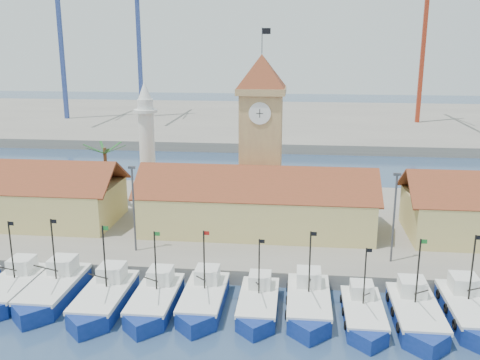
# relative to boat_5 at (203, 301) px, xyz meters

# --- Properties ---
(ground) EXTENTS (400.00, 400.00, 0.00)m
(ground) POSITION_rel_boat_5_xyz_m (3.32, -3.06, -0.76)
(ground) COLOR navy
(ground) RESTS_ON ground
(quay) EXTENTS (140.00, 32.00, 1.50)m
(quay) POSITION_rel_boat_5_xyz_m (3.32, 20.94, -0.01)
(quay) COLOR gray
(quay) RESTS_ON ground
(terminal) EXTENTS (240.00, 80.00, 2.00)m
(terminal) POSITION_rel_boat_5_xyz_m (3.32, 106.94, 0.24)
(terminal) COLOR gray
(terminal) RESTS_ON ground
(boat_1) EXTENTS (3.61, 9.88, 7.48)m
(boat_1) POSITION_rel_boat_5_xyz_m (-17.75, 0.12, 0.02)
(boat_1) COLOR navy
(boat_1) RESTS_ON ground
(boat_2) EXTENTS (3.78, 10.36, 7.84)m
(boat_2) POSITION_rel_boat_5_xyz_m (-13.77, 0.15, 0.05)
(boat_2) COLOR navy
(boat_2) RESTS_ON ground
(boat_3) EXTENTS (3.75, 10.26, 7.77)m
(boat_3) POSITION_rel_boat_5_xyz_m (-8.65, -0.89, 0.05)
(boat_3) COLOR navy
(boat_3) RESTS_ON ground
(boat_4) EXTENTS (3.54, 9.69, 7.33)m
(boat_4) POSITION_rel_boat_5_xyz_m (-4.17, -0.64, 0.00)
(boat_4) COLOR navy
(boat_4) RESTS_ON ground
(boat_5) EXTENTS (3.53, 9.68, 7.33)m
(boat_5) POSITION_rel_boat_5_xyz_m (0.00, 0.00, 0.00)
(boat_5) COLOR navy
(boat_5) RESTS_ON ground
(boat_6) EXTENTS (3.29, 9.01, 6.82)m
(boat_6) POSITION_rel_boat_5_xyz_m (4.81, -0.14, -0.05)
(boat_6) COLOR navy
(boat_6) RESTS_ON ground
(boat_7) EXTENTS (3.65, 9.99, 7.56)m
(boat_7) POSITION_rel_boat_5_xyz_m (9.12, 0.20, 0.02)
(boat_7) COLOR navy
(boat_7) RESTS_ON ground
(boat_8) EXTENTS (3.25, 8.91, 6.74)m
(boat_8) POSITION_rel_boat_5_xyz_m (13.63, -1.02, -0.06)
(boat_8) COLOR navy
(boat_8) RESTS_ON ground
(boat_9) EXTENTS (3.69, 10.10, 7.64)m
(boat_9) POSITION_rel_boat_5_xyz_m (17.91, -0.81, 0.03)
(boat_9) COLOR navy
(boat_9) RESTS_ON ground
(boat_10) EXTENTS (3.76, 10.31, 7.80)m
(boat_10) POSITION_rel_boat_5_xyz_m (22.47, 0.18, 0.05)
(boat_10) COLOR navy
(boat_10) RESTS_ON ground
(hall_center) EXTENTS (27.04, 10.13, 7.61)m
(hall_center) POSITION_rel_boat_5_xyz_m (3.32, 16.94, 3.23)
(hall_center) COLOR tan
(hall_center) RESTS_ON quay
(clock_tower) EXTENTS (5.80, 5.80, 22.70)m
(clock_tower) POSITION_rel_boat_5_xyz_m (3.32, 22.93, 11.20)
(clock_tower) COLOR tan
(clock_tower) RESTS_ON quay
(minaret) EXTENTS (3.00, 3.00, 16.30)m
(minaret) POSITION_rel_boat_5_xyz_m (-11.68, 24.94, 8.97)
(minaret) COLOR silver
(minaret) RESTS_ON quay
(palm_tree) EXTENTS (5.60, 5.03, 8.39)m
(palm_tree) POSITION_rel_boat_5_xyz_m (-16.68, 22.94, 5.49)
(palm_tree) COLOR brown
(palm_tree) RESTS_ON quay
(lamp_posts) EXTENTS (80.70, 0.25, 9.03)m
(lamp_posts) POSITION_rel_boat_5_xyz_m (3.82, 8.94, 5.72)
(lamp_posts) COLOR #3F3F44
(lamp_posts) RESTS_ON quay
(crane_blue_far) EXTENTS (1.00, 32.75, 46.82)m
(crane_blue_far) POSITION_rel_boat_5_xyz_m (-55.61, 97.64, 27.21)
(crane_blue_far) COLOR navy
(crane_blue_far) RESTS_ON terminal
(crane_blue_near) EXTENTS (1.00, 33.11, 40.53)m
(crane_blue_near) POSITION_rel_boat_5_xyz_m (-36.08, 103.42, 23.77)
(crane_blue_near) COLOR navy
(crane_blue_near) RESTS_ON terminal
(crane_red_right) EXTENTS (1.00, 34.40, 42.39)m
(crane_red_right) POSITION_rel_boat_5_xyz_m (38.77, 100.29, 24.91)
(crane_red_right) COLOR #A12F18
(crane_red_right) RESTS_ON terminal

